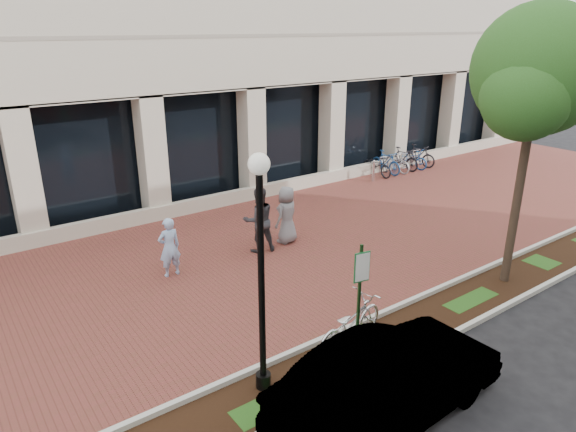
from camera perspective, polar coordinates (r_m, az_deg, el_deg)
ground at (r=15.59m, az=-0.45°, el=-3.57°), size 120.00×120.00×0.00m
brick_plaza at (r=15.58m, az=-0.45°, el=-3.55°), size 40.00×9.00×0.01m
planting_strip at (r=12.19m, az=14.35°, el=-11.57°), size 40.00×1.50×0.01m
curb_plaza_side at (r=12.57m, az=11.74°, el=-10.00°), size 40.00×0.12×0.12m
curb_street_side at (r=11.79m, az=17.20°, el=-12.77°), size 40.00×0.12×0.12m
parking_sign at (r=10.00m, az=8.00°, el=-8.05°), size 0.34×0.07×2.52m
lamppost at (r=8.74m, az=-3.01°, el=-5.48°), size 0.36×0.36×4.47m
street_tree at (r=13.53m, az=25.95°, el=13.58°), size 3.64×3.03×6.90m
locked_bicycle at (r=10.94m, az=6.92°, el=-11.76°), size 2.13×1.08×1.07m
pedestrian_left at (r=13.95m, az=-13.04°, el=-3.41°), size 0.60×0.40×1.65m
pedestrian_mid at (r=15.05m, az=-3.26°, el=-0.44°), size 1.11×0.96×1.97m
pedestrian_right at (r=15.68m, az=-0.15°, el=0.13°), size 1.02×0.83×1.80m
bollard at (r=22.42m, az=9.47°, el=5.00°), size 0.12×0.12×0.95m
bike_rack_cluster at (r=24.33m, az=12.12°, el=6.06°), size 3.53×1.87×1.05m
sedan_near_curb at (r=9.21m, az=11.26°, el=-17.46°), size 4.50×1.71×1.47m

